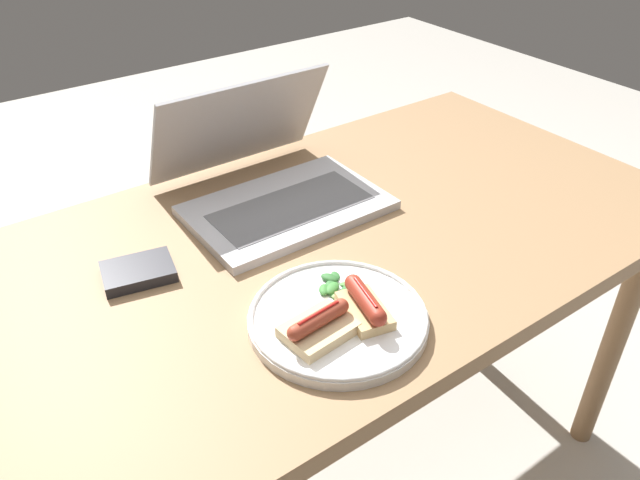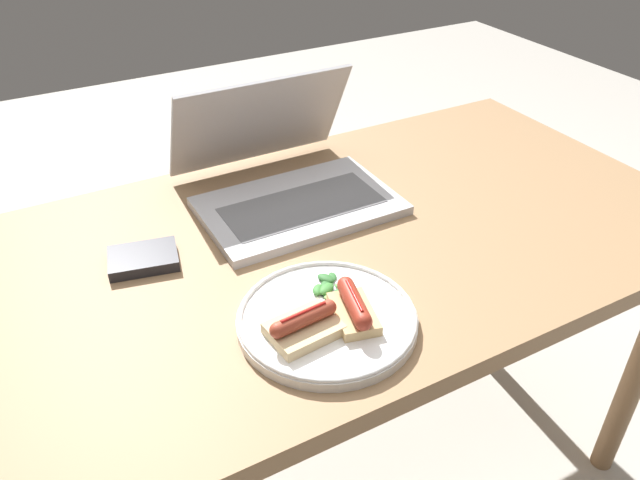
{
  "view_description": "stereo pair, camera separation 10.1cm",
  "coord_description": "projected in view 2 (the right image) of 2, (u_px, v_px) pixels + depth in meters",
  "views": [
    {
      "loc": [
        -0.57,
        -0.75,
        1.34
      ],
      "look_at": [
        -0.08,
        -0.08,
        0.77
      ],
      "focal_mm": 35.0,
      "sensor_mm": 36.0,
      "label": 1
    },
    {
      "loc": [
        -0.48,
        -0.81,
        1.34
      ],
      "look_at": [
        -0.08,
        -0.08,
        0.77
      ],
      "focal_mm": 35.0,
      "sensor_mm": 36.0,
      "label": 2
    }
  ],
  "objects": [
    {
      "name": "sausage_toast_left",
      "position": [
        304.0,
        325.0,
        0.88
      ],
      "size": [
        0.11,
        0.08,
        0.04
      ],
      "rotation": [
        0.0,
        0.0,
        3.24
      ],
      "color": "#D6B784",
      "rests_on": "plate"
    },
    {
      "name": "laptop",
      "position": [
        287.0,
        180.0,
        1.21
      ],
      "size": [
        0.37,
        0.34,
        0.22
      ],
      "color": "#B7B7BC",
      "rests_on": "desk"
    },
    {
      "name": "desk",
      "position": [
        338.0,
        267.0,
        1.17
      ],
      "size": [
        1.37,
        0.74,
        0.71
      ],
      "color": "#93704C",
      "rests_on": "ground_plane"
    },
    {
      "name": "ground_plane",
      "position": [
        334.0,
        474.0,
        1.53
      ],
      "size": [
        6.0,
        6.0,
        0.0
      ],
      "primitive_type": "plane",
      "color": "#B7B2A8"
    },
    {
      "name": "salad_pile",
      "position": [
        328.0,
        287.0,
        0.97
      ],
      "size": [
        0.07,
        0.07,
        0.01
      ],
      "color": "#2D662D",
      "rests_on": "plate"
    },
    {
      "name": "sausage_toast_middle",
      "position": [
        354.0,
        308.0,
        0.91
      ],
      "size": [
        0.08,
        0.11,
        0.05
      ],
      "rotation": [
        0.0,
        0.0,
        1.33
      ],
      "color": "tan",
      "rests_on": "plate"
    },
    {
      "name": "external_drive",
      "position": [
        143.0,
        259.0,
        1.05
      ],
      "size": [
        0.13,
        0.1,
        0.02
      ],
      "rotation": [
        0.0,
        0.0,
        -0.21
      ],
      "color": "#232328",
      "rests_on": "desk"
    },
    {
      "name": "plate",
      "position": [
        327.0,
        319.0,
        0.93
      ],
      "size": [
        0.27,
        0.27,
        0.02
      ],
      "color": "white",
      "rests_on": "desk"
    }
  ]
}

